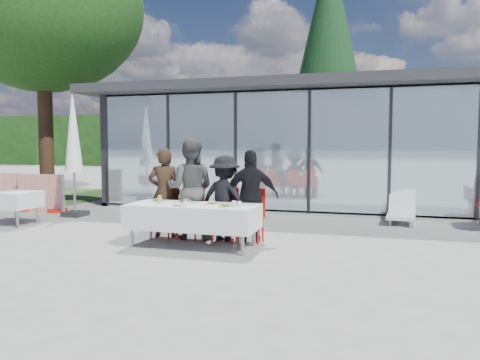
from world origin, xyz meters
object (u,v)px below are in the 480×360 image
Objects in this scene: plate_a at (159,200)px; spare_table_left at (16,200)px; conifer_tree at (328,48)px; diner_d at (251,196)px; diner_b at (190,189)px; diner_chair_a at (166,209)px; diner_c at (225,198)px; plate_extra at (226,206)px; folded_eyeglasses at (177,206)px; plate_b at (186,201)px; diner_a at (164,193)px; diner_chair_c at (226,211)px; market_umbrella at (73,140)px; lounger at (402,211)px; diner_chair_d at (252,213)px; juice_bottle at (160,199)px; plate_c at (212,203)px; plate_d at (236,204)px; dining_table at (193,216)px; diner_chair_b at (192,210)px; deciduous_tree at (42,8)px.

spare_table_left is (-3.89, 0.76, -0.22)m from plate_a.
diner_d is at bearing -89.91° from conifer_tree.
diner_d is at bearing 170.51° from diner_b.
diner_c is at bearing -2.74° from diner_chair_a.
plate_extra is (1.00, -0.88, -0.17)m from diner_b.
folded_eyeglasses is at bearing 90.99° from diner_b.
plate_b is at bearing 50.47° from diner_c.
diner_c is (1.23, 0.00, -0.07)m from diner_a.
diner_chair_c is 0.33× the size of market_umbrella.
diner_d is (1.20, 0.00, -0.11)m from diner_b.
lounger is at bearing 54.35° from plate_extra.
conifer_tree is at bearing 85.85° from folded_eyeglasses.
diner_a is at bearing -178.06° from diner_chair_d.
juice_bottle is at bearing 62.34° from diner_b.
plate_c is at bearing -92.26° from conifer_tree.
diner_d is 0.59m from plate_d.
dining_table is 0.82m from diner_chair_b.
diner_d is (1.20, -0.06, 0.31)m from diner_chair_b.
diner_b is 7.34× the size of plate_extra.
plate_a is (-1.63, -0.52, 0.24)m from diner_chair_d.
plate_d is (0.75, 0.12, 0.24)m from dining_table.
diner_chair_b is at bearing -35.55° from deciduous_tree.
market_umbrella reaches higher than plate_a.
diner_c is 1.62× the size of diner_chair_d.
diner_a is 1.27m from diner_chair_c.
market_umbrella is at bearing 145.55° from folded_eyeglasses.
diner_chair_d is at bearing -2.47° from spare_table_left.
market_umbrella reaches higher than diner_a.
market_umbrella reaches higher than plate_extra.
dining_table reaches higher than lounger.
plate_d is (0.43, 0.03, 0.00)m from plate_c.
diner_chair_a is 0.58× the size of diner_d.
juice_bottle is 0.01× the size of conifer_tree.
diner_d is at bearing 38.70° from dining_table.
plate_a reaches higher than lounger.
folded_eyeglasses is (-0.90, -0.44, -0.02)m from plate_d.
lounger is at bearing -161.07° from diner_a.
deciduous_tree is at bearing 135.59° from market_umbrella.
diner_d is 1.23× the size of lounger.
dining_table is at bearing -115.26° from diner_chair_c.
diner_chair_c reaches higher than folded_eyeglasses.
conifer_tree is (9.00, 7.00, -0.50)m from deciduous_tree.
plate_a is at bearing -129.51° from diner_chair_b.
plate_d is 1.85× the size of folded_eyeglasses.
plate_extra is at bearing -43.23° from diner_chair_b.
diner_b reaches higher than spare_table_left.
diner_chair_b and diner_chair_c have the same top height.
plate_a and plate_extra have the same top height.
plate_extra is 14.50m from conifer_tree.
plate_extra reaches higher than dining_table.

